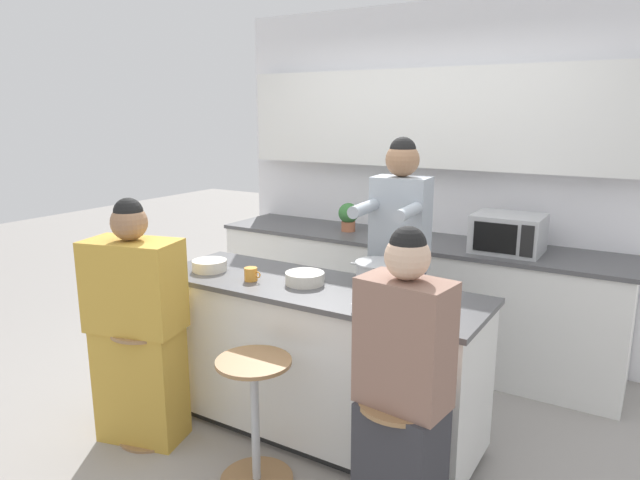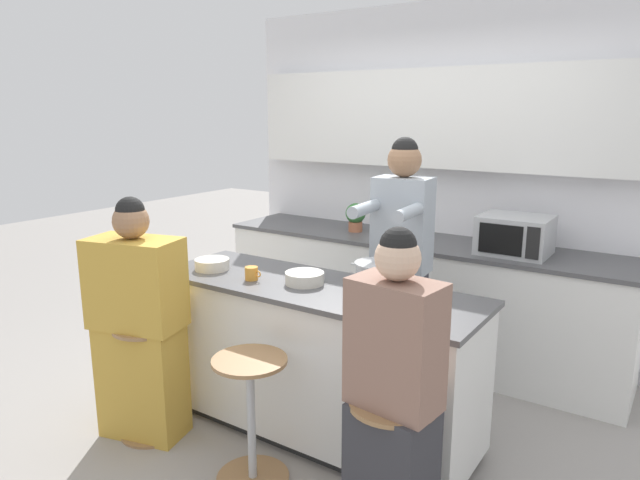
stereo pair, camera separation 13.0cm
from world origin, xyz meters
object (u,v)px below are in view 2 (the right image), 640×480
at_px(bar_stool_center, 251,414).
at_px(potted_plant, 356,216).
at_px(coffee_cup_near, 252,273).
at_px(person_wrapped_blanket, 139,327).
at_px(cooking_pot, 378,275).
at_px(kitchen_island, 314,358).
at_px(bar_stool_leftmost, 149,374).
at_px(person_cooking, 400,277).
at_px(person_seated_near, 393,409).
at_px(microwave, 515,235).
at_px(bar_stool_rightmost, 391,465).
at_px(fruit_bowl, 305,278).

bearing_deg(bar_stool_center, potted_plant, 105.39).
xyz_separation_m(bar_stool_center, coffee_cup_near, (-0.36, 0.45, 0.58)).
bearing_deg(person_wrapped_blanket, cooking_pot, 18.43).
bearing_deg(person_wrapped_blanket, kitchen_island, 20.87).
distance_m(bar_stool_leftmost, cooking_pot, 1.46).
distance_m(bar_stool_center, person_cooking, 1.23).
distance_m(cooking_pot, potted_plant, 1.50).
xyz_separation_m(bar_stool_center, person_cooking, (0.30, 1.08, 0.51)).
bearing_deg(person_seated_near, bar_stool_center, -174.53).
bearing_deg(potted_plant, microwave, -1.76).
distance_m(bar_stool_center, coffee_cup_near, 0.82).
xyz_separation_m(bar_stool_center, microwave, (0.75, 1.92, 0.68)).
bearing_deg(bar_stool_center, person_wrapped_blanket, -178.85).
bearing_deg(potted_plant, bar_stool_rightmost, -55.69).
bearing_deg(potted_plant, person_cooking, -46.42).
bearing_deg(bar_stool_rightmost, potted_plant, 124.31).
relative_size(person_cooking, cooking_pot, 5.00).
xyz_separation_m(bar_stool_rightmost, person_wrapped_blanket, (-1.61, -0.03, 0.29)).
distance_m(bar_stool_rightmost, cooking_pot, 1.05).
height_order(person_seated_near, cooking_pot, person_seated_near).
relative_size(bar_stool_center, potted_plant, 2.91).
xyz_separation_m(person_cooking, coffee_cup_near, (-0.65, -0.63, 0.07)).
height_order(microwave, potted_plant, microwave).
xyz_separation_m(person_wrapped_blanket, fruit_bowl, (0.76, 0.57, 0.28)).
bearing_deg(microwave, person_seated_near, -88.33).
distance_m(kitchen_island, person_wrapped_blanket, 1.03).
bearing_deg(microwave, cooking_pot, -109.53).
height_order(cooking_pot, potted_plant, potted_plant).
bearing_deg(bar_stool_rightmost, microwave, 91.28).
bearing_deg(coffee_cup_near, cooking_pot, 22.08).
relative_size(bar_stool_rightmost, microwave, 1.46).
bearing_deg(microwave, kitchen_island, -118.97).
height_order(bar_stool_center, person_cooking, person_cooking).
bearing_deg(microwave, person_wrapped_blanket, -129.03).
relative_size(bar_stool_leftmost, person_seated_near, 0.47).
distance_m(person_cooking, fruit_bowl, 0.63).
height_order(bar_stool_center, bar_stool_rightmost, same).
bearing_deg(person_wrapped_blanket, fruit_bowl, 22.39).
xyz_separation_m(person_wrapped_blanket, potted_plant, (0.28, 1.97, 0.38)).
height_order(bar_stool_leftmost, person_seated_near, person_seated_near).
relative_size(cooking_pot, fruit_bowl, 1.55).
distance_m(bar_stool_rightmost, fruit_bowl, 1.16).
xyz_separation_m(cooking_pot, fruit_bowl, (-0.38, -0.17, -0.04)).
bearing_deg(bar_stool_center, fruit_bowl, 95.73).
relative_size(person_wrapped_blanket, person_seated_near, 0.99).
distance_m(bar_stool_leftmost, person_wrapped_blanket, 0.30).
xyz_separation_m(person_seated_near, fruit_bowl, (-0.86, 0.57, 0.29)).
relative_size(bar_stool_leftmost, cooking_pot, 1.95).
relative_size(person_cooking, potted_plant, 7.46).
height_order(person_wrapped_blanket, microwave, person_wrapped_blanket).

